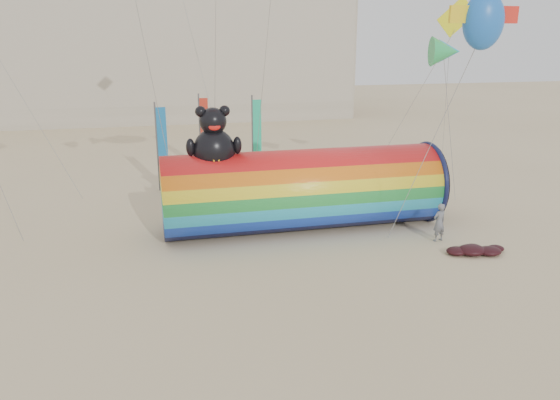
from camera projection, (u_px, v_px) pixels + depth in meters
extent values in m
plane|color=#CCB58C|center=(277.00, 271.00, 21.22)|extent=(160.00, 160.00, 0.00)
cube|color=#B7AD99|center=(69.00, 25.00, 58.47)|extent=(60.00, 15.00, 20.00)
cube|color=#28303D|center=(58.00, 18.00, 51.29)|extent=(59.50, 0.12, 17.00)
cylinder|color=red|center=(303.00, 190.00, 25.46)|extent=(12.95, 3.78, 3.78)
torus|color=#0F1438|center=(427.00, 182.00, 26.90)|extent=(0.26, 3.96, 3.96)
cylinder|color=black|center=(429.00, 181.00, 26.93)|extent=(0.06, 3.74, 3.74)
ellipsoid|color=black|center=(214.00, 151.00, 23.94)|extent=(1.85, 1.65, 1.94)
ellipsoid|color=gold|center=(216.00, 156.00, 23.42)|extent=(0.95, 0.42, 0.83)
sphere|color=black|center=(213.00, 121.00, 23.57)|extent=(1.19, 1.19, 1.19)
sphere|color=black|center=(200.00, 112.00, 23.33)|extent=(0.47, 0.47, 0.47)
sphere|color=black|center=(225.00, 111.00, 23.57)|extent=(0.47, 0.47, 0.47)
ellipsoid|color=red|center=(214.00, 127.00, 23.17)|extent=(0.52, 0.19, 0.33)
ellipsoid|color=black|center=(190.00, 147.00, 23.55)|extent=(0.39, 0.39, 0.78)
ellipsoid|color=black|center=(237.00, 145.00, 24.01)|extent=(0.39, 0.39, 0.78)
imported|color=slate|center=(439.00, 222.00, 24.08)|extent=(0.71, 0.55, 1.74)
ellipsoid|color=#3A0A10|center=(472.00, 250.00, 22.73)|extent=(1.17, 0.99, 0.41)
ellipsoid|color=#3A0A10|center=(490.00, 251.00, 22.71)|extent=(0.99, 0.84, 0.34)
ellipsoid|color=#3A0A10|center=(457.00, 251.00, 22.74)|extent=(0.91, 0.77, 0.32)
ellipsoid|color=#3A0A10|center=(473.00, 248.00, 23.19)|extent=(0.78, 0.66, 0.27)
ellipsoid|color=#3A0A10|center=(496.00, 248.00, 23.11)|extent=(0.73, 0.62, 0.25)
cylinder|color=#59595E|center=(157.00, 147.00, 31.64)|extent=(0.10, 0.10, 5.20)
cube|color=#176BAE|center=(163.00, 146.00, 31.69)|extent=(0.56, 0.06, 4.50)
cylinder|color=#59595E|center=(200.00, 133.00, 36.33)|extent=(0.10, 0.10, 5.20)
cube|color=red|center=(205.00, 132.00, 36.39)|extent=(0.56, 0.06, 4.50)
cylinder|color=#59595E|center=(252.00, 135.00, 35.42)|extent=(0.10, 0.10, 5.20)
cube|color=#1DBC88|center=(257.00, 135.00, 35.48)|extent=(0.56, 0.06, 4.50)
ellipsoid|color=blue|center=(483.00, 21.00, 17.54)|extent=(1.38, 1.07, 1.84)
cone|color=green|center=(445.00, 52.00, 25.18)|extent=(1.36, 1.36, 1.23)
cone|color=#189CC2|center=(449.00, 51.00, 30.76)|extent=(1.30, 1.30, 1.17)
cube|color=#F7F21A|center=(456.00, 17.00, 25.47)|extent=(1.11, 0.06, 1.55)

